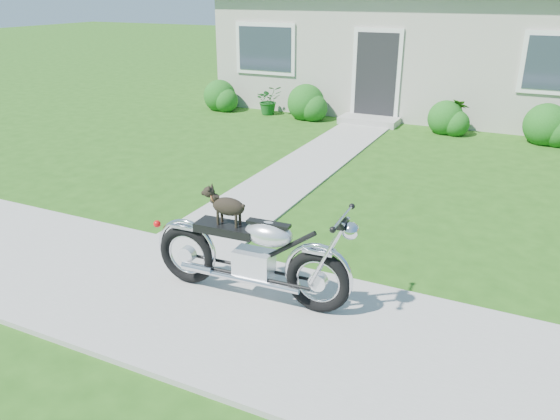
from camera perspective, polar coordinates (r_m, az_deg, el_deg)
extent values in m
plane|color=#235114|center=(5.56, -2.49, -11.09)|extent=(80.00, 80.00, 0.00)
cube|color=#9E9B93|center=(5.55, -2.50, -10.92)|extent=(24.00, 2.20, 0.04)
cube|color=#9E9B93|center=(10.28, 3.29, 4.93)|extent=(1.20, 8.00, 0.03)
cube|color=beige|center=(16.31, 18.49, 15.60)|extent=(12.00, 6.00, 3.00)
cube|color=black|center=(13.72, 9.98, 13.43)|extent=(1.00, 0.06, 2.10)
cube|color=#9E9B93|center=(13.57, 9.29, 9.20)|extent=(1.40, 0.70, 0.16)
cube|color=#2D3847|center=(14.76, -1.57, 16.48)|extent=(1.70, 0.05, 1.30)
sphere|color=#1B5917|center=(13.01, 16.92, 9.17)|extent=(0.80, 0.80, 0.80)
sphere|color=#1B5917|center=(15.09, -6.32, 11.75)|extent=(0.86, 0.86, 0.86)
sphere|color=#1B5917|center=(12.86, 26.03, 7.97)|extent=(0.91, 0.91, 0.91)
sphere|color=#1B5917|center=(13.93, 2.72, 11.12)|extent=(0.93, 0.93, 0.93)
imported|color=#15521A|center=(14.42, -1.18, 11.42)|extent=(0.88, 0.88, 0.74)
imported|color=#32611A|center=(13.01, 18.14, 9.27)|extent=(0.55, 0.55, 0.78)
torus|color=black|center=(5.42, 4.00, -7.46)|extent=(0.67, 0.14, 0.67)
torus|color=black|center=(6.01, -9.66, -4.61)|extent=(0.67, 0.14, 0.67)
cube|color=silver|center=(5.63, -2.76, -5.65)|extent=(0.41, 0.26, 0.30)
ellipsoid|color=silver|center=(5.40, -1.20, -2.51)|extent=(0.52, 0.31, 0.26)
cube|color=black|center=(5.60, -5.59, -1.90)|extent=(0.66, 0.29, 0.09)
cube|color=silver|center=(5.26, 4.10, -4.24)|extent=(0.31, 0.15, 0.03)
cube|color=silver|center=(5.86, -9.87, -1.63)|extent=(0.31, 0.15, 0.03)
cylinder|color=silver|center=(5.04, 6.58, -0.78)|extent=(0.06, 0.60, 0.03)
sphere|color=silver|center=(5.07, 7.38, -2.17)|extent=(0.18, 0.18, 0.17)
cylinder|color=silver|center=(5.59, -3.31, -7.40)|extent=(1.10, 0.11, 0.06)
ellipsoid|color=black|center=(5.49, -5.41, 0.36)|extent=(0.36, 0.18, 0.19)
sphere|color=black|center=(5.55, -7.44, 1.88)|extent=(0.12, 0.12, 0.11)
cylinder|color=black|center=(5.62, -6.10, -0.52)|extent=(0.03, 0.03, 0.15)
cylinder|color=black|center=(5.55, -6.51, -0.82)|extent=(0.03, 0.03, 0.15)
cylinder|color=black|center=(5.53, -4.21, -0.85)|extent=(0.03, 0.03, 0.15)
cylinder|color=black|center=(5.46, -4.61, -1.16)|extent=(0.03, 0.03, 0.15)
torus|color=#A6542C|center=(5.54, -6.95, 1.31)|extent=(0.06, 0.10, 0.09)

